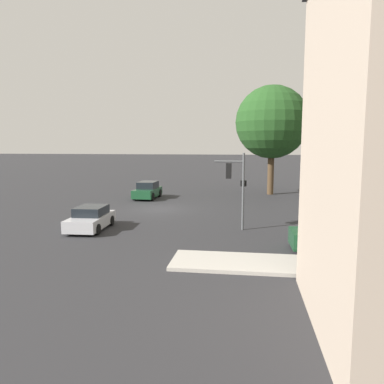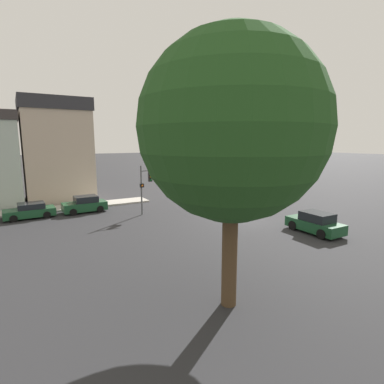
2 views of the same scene
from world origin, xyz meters
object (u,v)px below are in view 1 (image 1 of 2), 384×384
crossing_car_1 (148,191)px  parked_car_0 (333,236)px  traffic_signal (236,180)px  crossing_car_0 (91,219)px  street_tree (272,122)px

crossing_car_1 → parked_car_0: size_ratio=1.05×
crossing_car_1 → parked_car_0: crossing_car_1 is taller
crossing_car_1 → traffic_signal: bearing=37.8°
crossing_car_0 → crossing_car_1: size_ratio=0.96×
traffic_signal → crossing_car_0: bearing=101.5°
traffic_signal → crossing_car_1: bearing=39.3°
crossing_car_1 → street_tree: bearing=113.3°
street_tree → crossing_car_1: 13.96m
traffic_signal → crossing_car_1: size_ratio=1.09×
street_tree → crossing_car_1: (4.56, -11.52, -6.43)m
street_tree → traffic_signal: 17.02m
crossing_car_1 → parked_car_0: (15.59, 13.18, -0.02)m
traffic_signal → street_tree: bearing=-7.3°
street_tree → crossing_car_1: size_ratio=2.59×
traffic_signal → parked_car_0: size_ratio=1.14×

